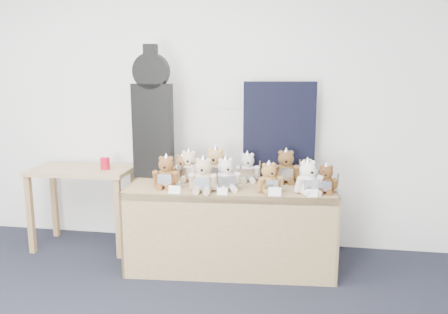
% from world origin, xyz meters
% --- Properties ---
extents(room_shell, '(6.00, 6.00, 6.00)m').
position_xyz_m(room_shell, '(0.85, 2.49, 1.46)').
color(room_shell, white).
rests_on(room_shell, floor).
extents(display_table, '(1.76, 0.84, 0.71)m').
position_xyz_m(display_table, '(0.96, 1.88, 0.56)').
color(display_table, olive).
rests_on(display_table, floor).
extents(side_table, '(0.94, 0.54, 0.77)m').
position_xyz_m(side_table, '(-0.48, 2.13, 0.64)').
color(side_table, '#957B50').
rests_on(side_table, floor).
extents(guitar_case, '(0.36, 0.12, 1.17)m').
position_xyz_m(guitar_case, '(0.23, 2.11, 1.28)').
color(guitar_case, black).
rests_on(guitar_case, display_table).
extents(navy_board, '(0.64, 0.09, 0.85)m').
position_xyz_m(navy_board, '(1.33, 2.30, 1.14)').
color(navy_board, black).
rests_on(navy_board, display_table).
extents(red_cup, '(0.08, 0.08, 0.11)m').
position_xyz_m(red_cup, '(-0.24, 2.10, 0.82)').
color(red_cup, '#B80C24').
rests_on(red_cup, side_table).
extents(teddy_front_far_left, '(0.25, 0.20, 0.30)m').
position_xyz_m(teddy_front_far_left, '(0.44, 1.77, 0.83)').
color(teddy_front_far_left, brown).
rests_on(teddy_front_far_left, display_table).
extents(teddy_front_left, '(0.25, 0.21, 0.31)m').
position_xyz_m(teddy_front_left, '(0.77, 1.69, 0.84)').
color(teddy_front_left, tan).
rests_on(teddy_front_left, display_table).
extents(teddy_front_centre, '(0.25, 0.24, 0.30)m').
position_xyz_m(teddy_front_centre, '(0.93, 1.78, 0.83)').
color(teddy_front_centre, silver).
rests_on(teddy_front_centre, display_table).
extents(teddy_front_right, '(0.23, 0.22, 0.27)m').
position_xyz_m(teddy_front_right, '(1.28, 1.75, 0.82)').
color(teddy_front_right, olive).
rests_on(teddy_front_right, display_table).
extents(teddy_front_far_right, '(0.25, 0.24, 0.30)m').
position_xyz_m(teddy_front_far_right, '(1.58, 1.77, 0.83)').
color(teddy_front_far_right, white).
rests_on(teddy_front_far_right, display_table).
extents(teddy_front_end, '(0.21, 0.17, 0.25)m').
position_xyz_m(teddy_front_end, '(1.72, 1.82, 0.81)').
color(teddy_front_end, brown).
rests_on(teddy_front_end, display_table).
extents(teddy_back_left, '(0.25, 0.21, 0.30)m').
position_xyz_m(teddy_back_left, '(0.57, 2.03, 0.83)').
color(teddy_back_left, beige).
rests_on(teddy_back_left, display_table).
extents(teddy_back_centre_left, '(0.28, 0.23, 0.34)m').
position_xyz_m(teddy_back_centre_left, '(0.80, 2.03, 0.85)').
color(teddy_back_centre_left, tan).
rests_on(teddy_back_centre_left, display_table).
extents(teddy_back_centre_right, '(0.24, 0.21, 0.28)m').
position_xyz_m(teddy_back_centre_right, '(1.07, 2.10, 0.83)').
color(teddy_back_centre_right, beige).
rests_on(teddy_back_centre_right, display_table).
extents(teddy_back_right, '(0.26, 0.21, 0.32)m').
position_xyz_m(teddy_back_right, '(1.40, 2.11, 0.84)').
color(teddy_back_right, brown).
rests_on(teddy_back_right, display_table).
extents(teddy_back_end, '(0.19, 0.19, 0.23)m').
position_xyz_m(teddy_back_end, '(1.58, 2.15, 0.80)').
color(teddy_back_end, white).
rests_on(teddy_back_end, display_table).
extents(teddy_back_far_left, '(0.21, 0.17, 0.26)m').
position_xyz_m(teddy_back_far_left, '(0.51, 2.03, 0.82)').
color(teddy_back_far_left, '#9A6B48').
rests_on(teddy_back_far_left, display_table).
extents(entry_card_a, '(0.09, 0.03, 0.07)m').
position_xyz_m(entry_card_a, '(0.56, 1.58, 0.75)').
color(entry_card_a, white).
rests_on(entry_card_a, display_table).
extents(entry_card_b, '(0.08, 0.02, 0.06)m').
position_xyz_m(entry_card_b, '(0.93, 1.61, 0.74)').
color(entry_card_b, white).
rests_on(entry_card_b, display_table).
extents(entry_card_c, '(0.10, 0.03, 0.07)m').
position_xyz_m(entry_card_c, '(1.33, 1.64, 0.75)').
color(entry_card_c, white).
rests_on(entry_card_c, display_table).
extents(entry_card_d, '(0.09, 0.03, 0.06)m').
position_xyz_m(entry_card_d, '(1.61, 1.66, 0.75)').
color(entry_card_d, white).
rests_on(entry_card_d, display_table).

